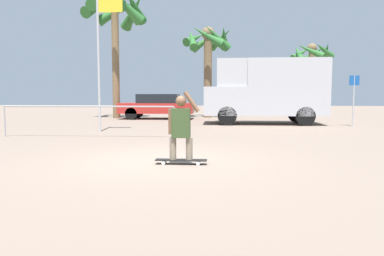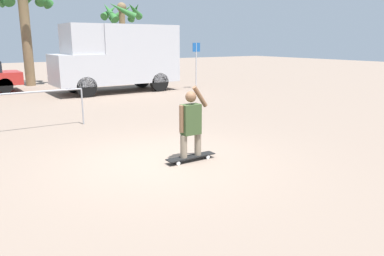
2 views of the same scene
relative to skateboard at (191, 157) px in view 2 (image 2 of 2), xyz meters
name	(u,v)px [view 2 (image 2 of 2)]	position (x,y,z in m)	size (l,w,h in m)	color
ground_plane	(163,160)	(-0.47, 0.34, -0.08)	(80.00, 80.00, 0.00)	gray
skateboard	(191,157)	(0.00, 0.00, 0.00)	(1.08, 0.23, 0.10)	black
person_skateboarder	(191,121)	(0.00, 0.00, 0.75)	(0.66, 0.22, 1.44)	gray
camper_van	(118,56)	(3.05, 10.89, 1.63)	(5.80, 2.21, 3.13)	black
palm_tree_near_van	(122,17)	(7.24, 19.96, 3.99)	(3.10, 3.15, 5.18)	brown
palm_tree_center_background	(23,1)	(-0.01, 15.91, 4.36)	(3.25, 3.18, 5.68)	brown
street_sign	(196,59)	(6.80, 9.83, 1.41)	(0.44, 0.06, 2.30)	#B7B7BC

